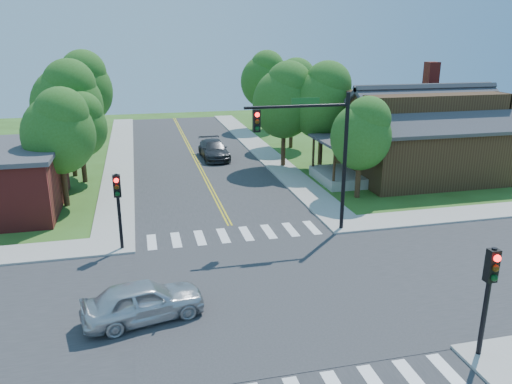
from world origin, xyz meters
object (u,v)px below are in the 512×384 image
object	(u,v)px
car_silver	(143,302)
car_dgrey	(214,150)
signal_pole_nw	(118,198)
house_ne	(421,131)
signal_mast_ne	(314,141)
signal_pole_se	(490,283)

from	to	relation	value
car_silver	car_dgrey	xyz separation A→B (m)	(6.26, 23.84, 0.00)
signal_pole_nw	car_dgrey	size ratio (longest dim) A/B	0.74
house_ne	car_dgrey	size ratio (longest dim) A/B	2.53
car_silver	car_dgrey	size ratio (longest dim) A/B	0.89
car_dgrey	signal_mast_ne	bearing A→B (deg)	-83.81
signal_mast_ne	signal_pole_se	xyz separation A→B (m)	(1.69, -11.21, -2.19)
signal_pole_nw	car_silver	distance (m)	6.79
signal_pole_se	car_dgrey	size ratio (longest dim) A/B	0.74
signal_pole_nw	car_silver	bearing A→B (deg)	-82.23
signal_pole_nw	car_dgrey	bearing A→B (deg)	67.69
signal_mast_ne	signal_pole_nw	distance (m)	9.76
car_silver	car_dgrey	world-z (taller)	car_dgrey
signal_pole_nw	house_ne	distance (m)	22.45
signal_pole_se	signal_pole_nw	distance (m)	15.84
house_ne	car_dgrey	world-z (taller)	house_ne
signal_pole_nw	car_silver	size ratio (longest dim) A/B	0.83
signal_pole_se	house_ne	distance (m)	22.03
signal_mast_ne	signal_pole_se	size ratio (longest dim) A/B	1.89
signal_pole_se	house_ne	xyz separation A→B (m)	(9.51, 19.86, 0.67)
signal_pole_nw	house_ne	bearing A→B (deg)	22.69
house_ne	car_silver	size ratio (longest dim) A/B	2.84
signal_pole_se	house_ne	size ratio (longest dim) A/B	0.29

